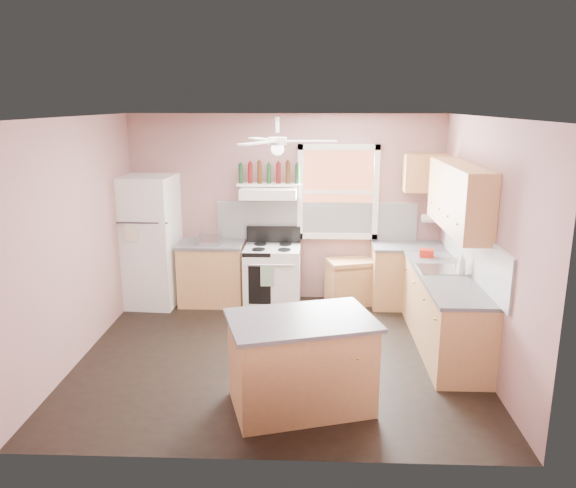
{
  "coord_description": "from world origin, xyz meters",
  "views": [
    {
      "loc": [
        0.35,
        -6.01,
        2.85
      ],
      "look_at": [
        0.1,
        0.3,
        1.25
      ],
      "focal_mm": 35.0,
      "sensor_mm": 36.0,
      "label": 1
    }
  ],
  "objects_px": {
    "toaster": "(210,238)",
    "island": "(301,365)",
    "cart": "(351,282)",
    "stove": "(272,276)",
    "refrigerator": "(148,241)"
  },
  "relations": [
    {
      "from": "refrigerator",
      "to": "stove",
      "type": "bearing_deg",
      "value": 3.32
    },
    {
      "from": "refrigerator",
      "to": "island",
      "type": "bearing_deg",
      "value": -47.38
    },
    {
      "from": "refrigerator",
      "to": "cart",
      "type": "relative_size",
      "value": 2.85
    },
    {
      "from": "refrigerator",
      "to": "toaster",
      "type": "height_order",
      "value": "refrigerator"
    },
    {
      "from": "stove",
      "to": "island",
      "type": "relative_size",
      "value": 0.68
    },
    {
      "from": "cart",
      "to": "island",
      "type": "height_order",
      "value": "island"
    },
    {
      "from": "toaster",
      "to": "island",
      "type": "bearing_deg",
      "value": -61.73
    },
    {
      "from": "island",
      "to": "toaster",
      "type": "bearing_deg",
      "value": 99.48
    },
    {
      "from": "toaster",
      "to": "island",
      "type": "distance_m",
      "value": 3.09
    },
    {
      "from": "refrigerator",
      "to": "island",
      "type": "xyz_separation_m",
      "value": [
        2.23,
        -2.78,
        -0.5
      ]
    },
    {
      "from": "toaster",
      "to": "island",
      "type": "relative_size",
      "value": 0.22
    },
    {
      "from": "toaster",
      "to": "refrigerator",
      "type": "bearing_deg",
      "value": 179.37
    },
    {
      "from": "cart",
      "to": "island",
      "type": "distance_m",
      "value": 2.96
    },
    {
      "from": "stove",
      "to": "cart",
      "type": "xyz_separation_m",
      "value": [
        1.13,
        0.12,
        -0.1
      ]
    },
    {
      "from": "island",
      "to": "cart",
      "type": "bearing_deg",
      "value": 60.51
    }
  ]
}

